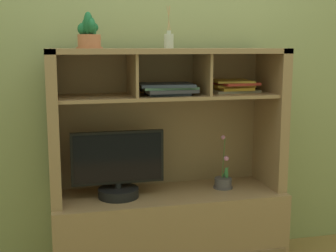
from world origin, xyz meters
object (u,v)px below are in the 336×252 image
object	(u,v)px
magazine_stack_left	(168,89)
potted_succulent	(89,34)
media_console	(168,209)
potted_orchid	(223,181)
magazine_stack_centre	(233,86)
tv_monitor	(118,170)
diffuser_bottle	(169,40)

from	to	relation	value
magazine_stack_left	potted_succulent	world-z (taller)	potted_succulent
media_console	potted_orchid	size ratio (longest dim) A/B	4.16
potted_orchid	magazine_stack_centre	distance (m)	0.60
media_console	potted_orchid	distance (m)	0.39
tv_monitor	potted_orchid	distance (m)	0.68
magazine_stack_centre	tv_monitor	bearing A→B (deg)	-172.87
magazine_stack_centre	media_console	bearing A→B (deg)	-173.88
magazine_stack_centre	potted_succulent	size ratio (longest dim) A/B	1.60
magazine_stack_left	potted_succulent	distance (m)	0.55
media_console	magazine_stack_centre	bearing A→B (deg)	6.12
diffuser_bottle	magazine_stack_left	bearing A→B (deg)	118.43
media_console	magazine_stack_left	size ratio (longest dim) A/B	4.18
potted_orchid	diffuser_bottle	xyz separation A→B (m)	(-0.35, -0.01, 0.87)
magazine_stack_centre	diffuser_bottle	world-z (taller)	diffuser_bottle
media_console	magazine_stack_centre	world-z (taller)	media_console
diffuser_bottle	potted_succulent	size ratio (longest dim) A/B	1.21
tv_monitor	potted_succulent	world-z (taller)	potted_succulent
magazine_stack_centre	diffuser_bottle	bearing A→B (deg)	-170.34
media_console	tv_monitor	distance (m)	0.42
media_console	diffuser_bottle	xyz separation A→B (m)	(-0.00, -0.03, 1.03)
tv_monitor	magazine_stack_left	distance (m)	0.56
potted_succulent	magazine_stack_left	bearing A→B (deg)	-1.10
diffuser_bottle	potted_succulent	bearing A→B (deg)	177.88
tv_monitor	media_console	bearing A→B (deg)	8.51
media_console	potted_succulent	distance (m)	1.16
tv_monitor	magazine_stack_left	bearing A→B (deg)	5.15
magazine_stack_centre	magazine_stack_left	bearing A→B (deg)	-171.49
diffuser_bottle	media_console	bearing A→B (deg)	90.00
potted_orchid	magazine_stack_left	bearing A→B (deg)	179.71
tv_monitor	potted_orchid	world-z (taller)	tv_monitor
media_console	magazine_stack_left	bearing A→B (deg)	-103.24
media_console	diffuser_bottle	distance (m)	1.03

